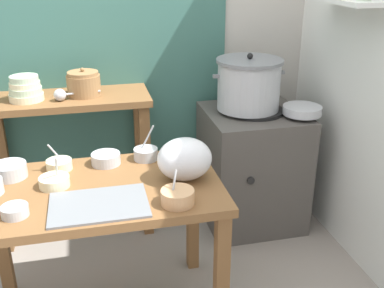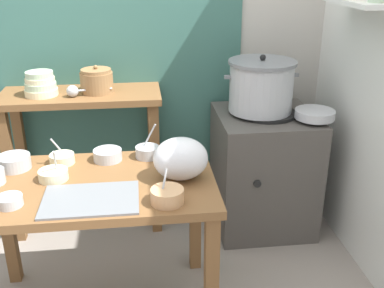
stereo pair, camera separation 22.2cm
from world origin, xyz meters
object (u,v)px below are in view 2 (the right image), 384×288
(steamer_pot, at_px, (261,86))
(clay_pot, at_px, (97,81))
(prep_bowl_3, at_px, (108,154))
(bowl_stack_enamel, at_px, (41,84))
(serving_tray, at_px, (91,199))
(prep_bowl_2, at_px, (62,158))
(prep_bowl_5, at_px, (147,151))
(prep_bowl_1, at_px, (14,162))
(stove_block, at_px, (263,170))
(prep_bowl_4, at_px, (9,201))
(prep_bowl_7, at_px, (167,195))
(wide_pan, at_px, (315,114))
(plastic_bag, at_px, (181,159))
(back_shelf_table, at_px, (83,127))
(ladle, at_px, (74,91))
(prep_bowl_0, at_px, (53,174))
(prep_table, at_px, (96,203))

(steamer_pot, bearing_deg, clay_pot, 173.60)
(prep_bowl_3, bearing_deg, bowl_stack_enamel, 124.83)
(steamer_pot, height_order, serving_tray, steamer_pot)
(prep_bowl_2, xyz_separation_m, prep_bowl_5, (0.42, 0.02, 0.00))
(prep_bowl_1, relative_size, prep_bowl_2, 1.08)
(stove_block, xyz_separation_m, prep_bowl_4, (-1.32, -0.87, 0.36))
(bowl_stack_enamel, bearing_deg, prep_bowl_7, -57.22)
(stove_block, height_order, steamer_pot, steamer_pot)
(stove_block, bearing_deg, steamer_pot, 153.38)
(wide_pan, height_order, prep_bowl_2, prep_bowl_2)
(plastic_bag, bearing_deg, prep_bowl_3, 144.77)
(prep_bowl_1, xyz_separation_m, prep_bowl_7, (0.70, -0.41, -0.00))
(stove_block, distance_m, wide_pan, 0.51)
(back_shelf_table, distance_m, wide_pan, 1.40)
(ladle, bearing_deg, back_shelf_table, 74.27)
(prep_bowl_2, relative_size, prep_bowl_4, 1.34)
(prep_bowl_0, distance_m, prep_bowl_4, 0.26)
(plastic_bag, bearing_deg, stove_block, 49.82)
(back_shelf_table, xyz_separation_m, stove_block, (1.12, -0.13, -0.30))
(prep_table, height_order, prep_bowl_0, prep_bowl_0)
(prep_table, height_order, prep_bowl_2, prep_bowl_2)
(stove_block, distance_m, plastic_bag, 1.03)
(prep_table, relative_size, wide_pan, 4.71)
(steamer_pot, bearing_deg, prep_table, -142.93)
(clay_pot, bearing_deg, back_shelf_table, -180.00)
(prep_table, bearing_deg, prep_bowl_7, -35.28)
(plastic_bag, relative_size, prep_bowl_2, 1.75)
(serving_tray, height_order, plastic_bag, plastic_bag)
(stove_block, relative_size, bowl_stack_enamel, 4.07)
(serving_tray, xyz_separation_m, prep_bowl_2, (-0.17, 0.39, 0.02))
(prep_bowl_4, bearing_deg, plastic_bag, 12.84)
(prep_bowl_0, bearing_deg, back_shelf_table, 86.08)
(clay_pot, relative_size, prep_bowl_7, 1.36)
(stove_block, distance_m, prep_bowl_1, 1.52)
(back_shelf_table, relative_size, prep_bowl_0, 6.06)
(prep_table, bearing_deg, ladle, 101.32)
(steamer_pot, height_order, bowl_stack_enamel, steamer_pot)
(bowl_stack_enamel, bearing_deg, back_shelf_table, 6.33)
(steamer_pot, relative_size, plastic_bag, 1.82)
(prep_bowl_5, bearing_deg, clay_pot, 115.18)
(clay_pot, height_order, prep_bowl_4, clay_pot)
(bowl_stack_enamel, bearing_deg, serving_tray, -70.44)
(prep_bowl_1, bearing_deg, clay_pot, 60.78)
(plastic_bag, relative_size, prep_bowl_4, 2.35)
(wide_pan, height_order, prep_bowl_0, prep_bowl_0)
(bowl_stack_enamel, relative_size, prep_bowl_1, 1.25)
(prep_bowl_0, bearing_deg, ladle, 87.43)
(bowl_stack_enamel, bearing_deg, prep_bowl_0, -77.81)
(prep_bowl_5, bearing_deg, steamer_pot, 34.08)
(prep_table, distance_m, steamer_pot, 1.24)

